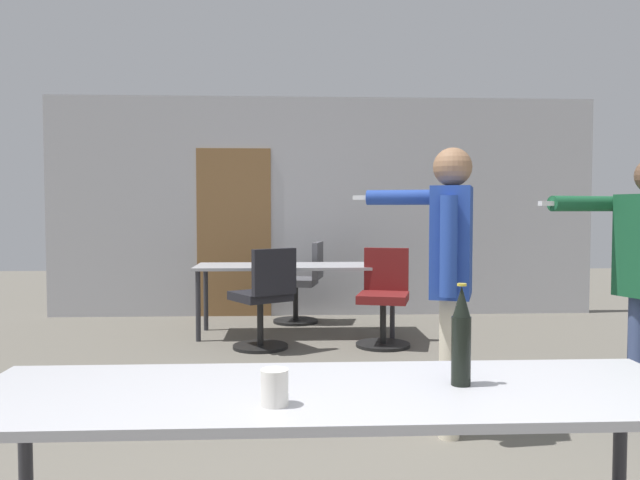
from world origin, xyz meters
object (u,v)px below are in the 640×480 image
(person_right_polo, at_px, (449,261))
(office_chair_far_right, at_px, (264,301))
(beer_bottle, at_px, (461,337))
(office_chair_mid_tucked, at_px, (384,300))
(office_chair_side_rolled, at_px, (302,285))
(drink_cup, at_px, (275,387))

(person_right_polo, bearing_deg, office_chair_far_right, 46.14)
(person_right_polo, bearing_deg, beer_bottle, -174.36)
(office_chair_far_right, height_order, office_chair_mid_tucked, office_chair_far_right)
(person_right_polo, relative_size, office_chair_side_rolled, 1.78)
(office_chair_side_rolled, distance_m, drink_cup, 5.36)
(person_right_polo, distance_m, office_chair_mid_tucked, 2.46)
(person_right_polo, relative_size, office_chair_far_right, 1.74)
(office_chair_far_right, bearing_deg, person_right_polo, -94.98)
(beer_bottle, bearing_deg, office_chair_side_rolled, 94.65)
(person_right_polo, relative_size, beer_bottle, 4.96)
(person_right_polo, height_order, office_chair_far_right, person_right_polo)
(office_chair_side_rolled, height_order, office_chair_mid_tucked, office_chair_side_rolled)
(person_right_polo, distance_m, office_chair_side_rolled, 3.73)
(person_right_polo, bearing_deg, drink_cup, 169.68)
(beer_bottle, distance_m, drink_cup, 0.64)
(beer_bottle, bearing_deg, office_chair_mid_tucked, 84.97)
(person_right_polo, distance_m, office_chair_far_right, 2.58)
(office_chair_far_right, bearing_deg, beer_bottle, -110.53)
(person_right_polo, relative_size, drink_cup, 15.57)
(person_right_polo, height_order, office_chair_side_rolled, person_right_polo)
(office_chair_mid_tucked, height_order, beer_bottle, beer_bottle)
(office_chair_far_right, height_order, drink_cup, office_chair_far_right)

